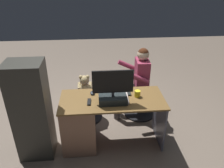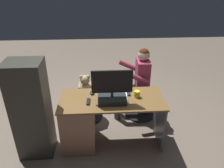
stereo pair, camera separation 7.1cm
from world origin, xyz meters
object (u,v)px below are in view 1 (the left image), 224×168
(computer_mouse, at_px, (92,93))
(person, at_px, (136,78))
(visitor_chair, at_px, (140,101))
(keyboard, at_px, (115,93))
(office_chair_teddy, at_px, (86,104))
(cup, at_px, (137,94))
(tv_remote, at_px, (89,102))
(monitor, at_px, (112,93))
(teddy_bear, at_px, (85,85))
(desk, at_px, (86,121))

(computer_mouse, xyz_separation_m, person, (-0.70, -0.49, -0.04))
(visitor_chair, bearing_deg, keyboard, 47.78)
(office_chair_teddy, bearing_deg, cup, 141.54)
(office_chair_teddy, distance_m, visitor_chair, 0.92)
(office_chair_teddy, bearing_deg, keyboard, 131.97)
(visitor_chair, bearing_deg, cup, 73.00)
(tv_remote, bearing_deg, person, -134.38)
(keyboard, bearing_deg, visitor_chair, -132.22)
(keyboard, bearing_deg, computer_mouse, -4.98)
(monitor, distance_m, person, 0.87)
(monitor, bearing_deg, computer_mouse, -42.14)
(keyboard, xyz_separation_m, tv_remote, (0.36, 0.19, -0.00))
(monitor, xyz_separation_m, teddy_bear, (0.38, -0.70, -0.25))
(desk, height_order, visitor_chair, desk)
(keyboard, xyz_separation_m, visitor_chair, (-0.48, -0.53, -0.47))
(keyboard, height_order, visitor_chair, keyboard)
(desk, relative_size, teddy_bear, 4.17)
(desk, distance_m, monitor, 0.60)
(keyboard, relative_size, teddy_bear, 1.26)
(monitor, xyz_separation_m, person, (-0.44, -0.73, -0.17))
(cup, height_order, tv_remote, cup)
(desk, height_order, teddy_bear, teddy_bear)
(desk, height_order, computer_mouse, computer_mouse)
(desk, xyz_separation_m, office_chair_teddy, (0.02, -0.61, -0.11))
(tv_remote, bearing_deg, cup, -169.42)
(visitor_chair, bearing_deg, person, 2.33)
(teddy_bear, xyz_separation_m, visitor_chair, (-0.92, -0.03, -0.35))
(keyboard, bearing_deg, cup, 162.72)
(desk, bearing_deg, office_chair_teddy, -88.47)
(keyboard, height_order, tv_remote, keyboard)
(keyboard, distance_m, teddy_bear, 0.67)
(monitor, xyz_separation_m, computer_mouse, (0.26, -0.23, -0.12))
(desk, xyz_separation_m, keyboard, (-0.42, -0.12, 0.35))
(tv_remote, xyz_separation_m, visitor_chair, (-0.84, -0.71, -0.47))
(office_chair_teddy, relative_size, teddy_bear, 1.57)
(person, bearing_deg, monitor, 58.66)
(desk, bearing_deg, person, -141.26)
(visitor_chair, bearing_deg, monitor, 53.73)
(teddy_bear, bearing_deg, computer_mouse, 104.76)
(desk, xyz_separation_m, tv_remote, (-0.06, 0.06, 0.35))
(tv_remote, bearing_deg, computer_mouse, -100.05)
(monitor, xyz_separation_m, office_chair_teddy, (0.38, -0.69, -0.59))
(person, bearing_deg, visitor_chair, -177.67)
(desk, bearing_deg, monitor, 167.73)
(computer_mouse, xyz_separation_m, cup, (-0.60, 0.12, 0.03))
(monitor, xyz_separation_m, tv_remote, (0.30, -0.02, -0.13))
(computer_mouse, xyz_separation_m, office_chair_teddy, (0.12, -0.46, -0.47))
(computer_mouse, height_order, person, person)
(teddy_bear, height_order, visitor_chair, teddy_bear)
(person, bearing_deg, desk, 38.74)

